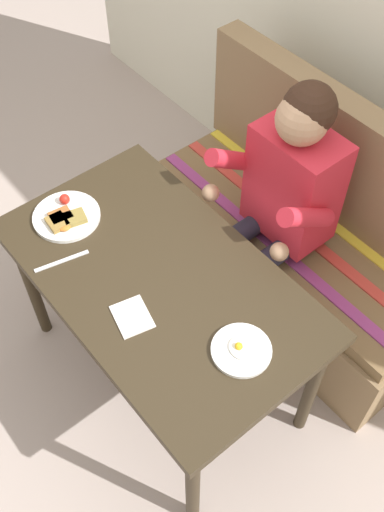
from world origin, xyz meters
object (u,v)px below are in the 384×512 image
(knife, at_px, (62,261))
(table, at_px, (160,289))
(person, at_px, (280,196))
(napkin, at_px, (132,317))
(plate_eggs, at_px, (241,350))
(plate_breakfast, at_px, (66,217))
(couch, at_px, (297,241))

(knife, bearing_deg, table, 53.43)
(person, xyz_separation_m, napkin, (0.08, -0.76, -0.01))
(napkin, relative_size, knife, 0.69)
(knife, bearing_deg, plate_eggs, 33.41)
(table, bearing_deg, person, 89.98)
(napkin, bearing_deg, plate_breakfast, 172.94)
(plate_breakfast, xyz_separation_m, napkin, (0.51, -0.06, -0.01))
(person, xyz_separation_m, plate_breakfast, (-0.43, -0.70, 0.00))
(table, height_order, napkin, napkin)
(table, bearing_deg, plate_breakfast, -165.93)
(plate_eggs, height_order, knife, plate_eggs)
(plate_breakfast, bearing_deg, table, 14.07)
(person, distance_m, napkin, 0.76)
(person, bearing_deg, plate_eggs, -54.69)
(plate_breakfast, relative_size, plate_eggs, 1.30)
(person, relative_size, plate_breakfast, 4.79)
(plate_eggs, bearing_deg, table, -176.90)
(couch, relative_size, knife, 7.20)
(table, height_order, person, person)
(plate_breakfast, bearing_deg, plate_eggs, 8.85)
(knife, bearing_deg, napkin, 22.34)
(person, height_order, plate_breakfast, person)
(person, height_order, plate_eggs, person)
(plate_breakfast, distance_m, knife, 0.20)
(couch, height_order, napkin, couch)
(table, distance_m, napkin, 0.21)
(table, distance_m, knife, 0.36)
(person, relative_size, plate_eggs, 6.22)
(table, height_order, couch, couch)
(person, bearing_deg, knife, -108.12)
(person, xyz_separation_m, plate_eggs, (0.40, -0.57, -0.00))
(table, bearing_deg, plate_eggs, 3.10)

